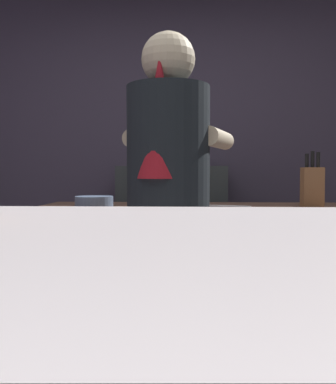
{
  "coord_description": "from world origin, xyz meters",
  "views": [
    {
      "loc": [
        0.07,
        -1.39,
        1.08
      ],
      "look_at": [
        0.04,
        -0.75,
        1.05
      ],
      "focal_mm": 39.47,
      "sensor_mm": 36.0,
      "label": 1
    }
  ],
  "objects_px": {
    "bartender": "(168,203)",
    "chefs_knife": "(227,206)",
    "bottle_vinegar": "(195,155)",
    "knife_block": "(312,186)",
    "mixing_bowl": "(94,201)"
  },
  "relations": [
    {
      "from": "knife_block",
      "to": "chefs_knife",
      "type": "bearing_deg",
      "value": -178.86
    },
    {
      "from": "mixing_bowl",
      "to": "bottle_vinegar",
      "type": "height_order",
      "value": "bottle_vinegar"
    },
    {
      "from": "bartender",
      "to": "chefs_knife",
      "type": "height_order",
      "value": "bartender"
    },
    {
      "from": "chefs_knife",
      "to": "mixing_bowl",
      "type": "bearing_deg",
      "value": -161.12
    },
    {
      "from": "bartender",
      "to": "knife_block",
      "type": "xyz_separation_m",
      "value": [
        0.71,
        0.41,
        0.06
      ]
    },
    {
      "from": "chefs_knife",
      "to": "bottle_vinegar",
      "type": "relative_size",
      "value": 1.02
    },
    {
      "from": "knife_block",
      "to": "bottle_vinegar",
      "type": "height_order",
      "value": "bottle_vinegar"
    },
    {
      "from": "bottle_vinegar",
      "to": "bartender",
      "type": "bearing_deg",
      "value": -95.08
    },
    {
      "from": "bartender",
      "to": "mixing_bowl",
      "type": "height_order",
      "value": "bartender"
    },
    {
      "from": "bartender",
      "to": "chefs_knife",
      "type": "xyz_separation_m",
      "value": [
        0.28,
        0.41,
        -0.04
      ]
    },
    {
      "from": "bottle_vinegar",
      "to": "knife_block",
      "type": "bearing_deg",
      "value": -64.57
    },
    {
      "from": "knife_block",
      "to": "chefs_knife",
      "type": "relative_size",
      "value": 1.17
    },
    {
      "from": "chefs_knife",
      "to": "bottle_vinegar",
      "type": "height_order",
      "value": "bottle_vinegar"
    },
    {
      "from": "knife_block",
      "to": "chefs_knife",
      "type": "xyz_separation_m",
      "value": [
        -0.43,
        -0.01,
        -0.1
      ]
    },
    {
      "from": "knife_block",
      "to": "bartender",
      "type": "bearing_deg",
      "value": -149.64
    },
    {
      "from": "mixing_bowl",
      "to": "bottle_vinegar",
      "type": "relative_size",
      "value": 0.83
    },
    {
      "from": "mixing_bowl",
      "to": "bottle_vinegar",
      "type": "distance_m",
      "value": 1.34
    },
    {
      "from": "mixing_bowl",
      "to": "chefs_knife",
      "type": "distance_m",
      "value": 0.68
    },
    {
      "from": "knife_block",
      "to": "bottle_vinegar",
      "type": "xyz_separation_m",
      "value": [
        -0.56,
        1.19,
        0.21
      ]
    },
    {
      "from": "bartender",
      "to": "chefs_knife",
      "type": "relative_size",
      "value": 6.89
    },
    {
      "from": "mixing_bowl",
      "to": "bottle_vinegar",
      "type": "bearing_deg",
      "value": 65.83
    },
    {
      "from": "knife_block",
      "to": "mixing_bowl",
      "type": "xyz_separation_m",
      "value": [
        -1.1,
        -0.01,
        -0.08
      ]
    }
  ]
}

